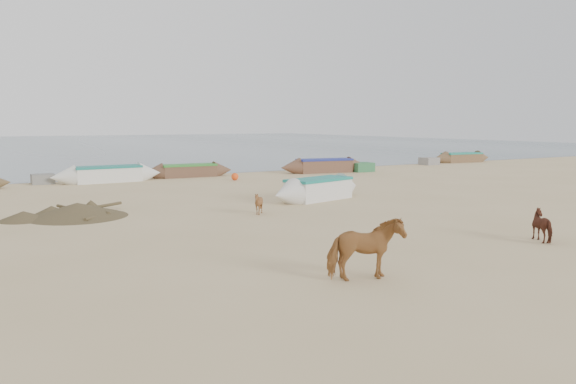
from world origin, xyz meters
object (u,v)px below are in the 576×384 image
object	(u,v)px
cow_adult	(365,249)
calf_front	(259,203)
near_canoe	(319,189)
calf_right	(545,225)

from	to	relation	value
cow_adult	calf_front	world-z (taller)	cow_adult
calf_front	near_canoe	bearing A→B (deg)	108.42
cow_adult	near_canoe	world-z (taller)	cow_adult
near_canoe	calf_right	bearing A→B (deg)	-101.10
calf_front	near_canoe	world-z (taller)	near_canoe
calf_front	near_canoe	distance (m)	4.85
cow_adult	calf_front	size ratio (longest dim) A/B	1.96
cow_adult	calf_right	xyz separation A→B (m)	(7.15, 0.65, -0.23)
calf_right	near_canoe	xyz separation A→B (m)	(-0.90, 10.86, 0.02)
calf_right	calf_front	bearing A→B (deg)	29.53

